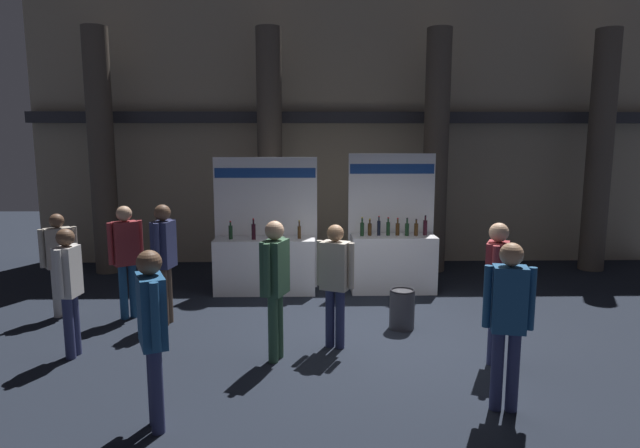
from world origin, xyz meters
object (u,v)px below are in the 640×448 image
(visitor_2, at_px, (275,277))
(visitor_4, at_px, (126,252))
(exhibitor_booth_0, at_px, (265,259))
(visitor_9, at_px, (335,275))
(exhibitor_booth_1, at_px, (393,257))
(visitor_7, at_px, (164,253))
(visitor_6, at_px, (59,256))
(trash_bin, at_px, (402,309))
(visitor_1, at_px, (152,323))
(visitor_5, at_px, (69,283))
(visitor_8, at_px, (508,313))
(visitor_0, at_px, (496,280))

(visitor_2, bearing_deg, visitor_4, -104.49)
(exhibitor_booth_0, height_order, visitor_9, exhibitor_booth_0)
(exhibitor_booth_1, bearing_deg, visitor_7, -154.76)
(visitor_4, xyz_separation_m, visitor_6, (-1.08, 0.12, -0.09))
(visitor_6, bearing_deg, visitor_9, 124.93)
(trash_bin, xyz_separation_m, visitor_1, (-2.83, -2.69, 0.76))
(visitor_5, relative_size, visitor_8, 0.95)
(trash_bin, xyz_separation_m, visitor_8, (0.62, -2.41, 0.74))
(visitor_0, distance_m, visitor_2, 2.71)
(exhibitor_booth_1, bearing_deg, visitor_4, -161.41)
(trash_bin, distance_m, visitor_1, 3.97)
(trash_bin, height_order, visitor_2, visitor_2)
(visitor_2, bearing_deg, visitor_1, -13.09)
(exhibitor_booth_0, distance_m, visitor_8, 5.23)
(visitor_1, xyz_separation_m, visitor_8, (3.45, 0.28, -0.02))
(visitor_9, bearing_deg, visitor_7, 3.46)
(exhibitor_booth_1, bearing_deg, exhibitor_booth_0, -179.26)
(exhibitor_booth_0, height_order, visitor_6, exhibitor_booth_0)
(exhibitor_booth_0, distance_m, visitor_9, 2.95)
(exhibitor_booth_1, distance_m, visitor_4, 4.61)
(trash_bin, distance_m, visitor_9, 1.42)
(exhibitor_booth_0, bearing_deg, visitor_6, -156.89)
(visitor_6, bearing_deg, exhibitor_booth_1, 156.78)
(visitor_7, bearing_deg, exhibitor_booth_0, 152.38)
(trash_bin, relative_size, visitor_2, 0.33)
(exhibitor_booth_0, height_order, trash_bin, exhibitor_booth_0)
(visitor_0, xyz_separation_m, visitor_4, (-5.10, 1.79, -0.01))
(visitor_0, xyz_separation_m, visitor_2, (-2.71, 0.14, 0.01))
(visitor_7, height_order, visitor_8, visitor_7)
(visitor_9, bearing_deg, visitor_4, 3.14)
(exhibitor_booth_0, bearing_deg, visitor_7, -128.29)
(visitor_7, xyz_separation_m, visitor_9, (2.50, -0.98, -0.10))
(visitor_5, xyz_separation_m, visitor_7, (0.87, 1.22, 0.13))
(trash_bin, bearing_deg, visitor_7, 175.54)
(visitor_1, distance_m, visitor_9, 2.69)
(exhibitor_booth_0, bearing_deg, visitor_8, -57.64)
(exhibitor_booth_0, relative_size, visitor_9, 1.48)
(trash_bin, height_order, visitor_1, visitor_1)
(visitor_6, bearing_deg, exhibitor_booth_0, 165.95)
(exhibitor_booth_0, distance_m, visitor_1, 4.74)
(visitor_0, relative_size, visitor_7, 0.97)
(visitor_7, height_order, visitor_9, visitor_7)
(visitor_4, height_order, visitor_8, visitor_4)
(visitor_1, distance_m, visitor_6, 4.15)
(visitor_1, xyz_separation_m, visitor_9, (1.80, 1.99, -0.06))
(exhibitor_booth_1, relative_size, visitor_9, 1.52)
(visitor_6, height_order, visitor_8, visitor_8)
(visitor_0, relative_size, visitor_6, 1.08)
(trash_bin, relative_size, visitor_4, 0.33)
(visitor_5, distance_m, visitor_8, 5.22)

